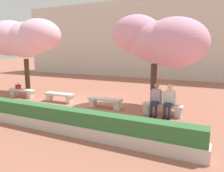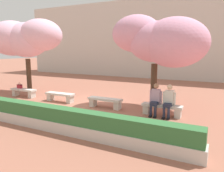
{
  "view_description": "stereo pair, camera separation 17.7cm",
  "coord_description": "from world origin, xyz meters",
  "px_view_note": "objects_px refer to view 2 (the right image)",
  "views": [
    {
      "loc": [
        5.85,
        -8.59,
        2.64
      ],
      "look_at": [
        1.57,
        0.2,
        1.0
      ],
      "focal_mm": 35.0,
      "sensor_mm": 36.0,
      "label": 1
    },
    {
      "loc": [
        6.01,
        -8.51,
        2.64
      ],
      "look_at": [
        1.57,
        0.2,
        1.0
      ],
      "focal_mm": 35.0,
      "sensor_mm": 36.0,
      "label": 2
    }
  ],
  "objects_px": {
    "stone_bench_center": "(105,101)",
    "handbag": "(20,86)",
    "cherry_tree_main": "(159,40)",
    "cherry_tree_secondary": "(25,38)",
    "stone_bench_west_end": "(24,91)",
    "person_seated_right": "(169,100)",
    "stone_bench_near_west": "(60,96)",
    "stone_bench_near_east": "(162,108)",
    "person_seated_left": "(155,98)"
  },
  "relations": [
    {
      "from": "person_seated_right",
      "to": "handbag",
      "type": "xyz_separation_m",
      "value": [
        -8.47,
        0.08,
        -0.12
      ]
    },
    {
      "from": "stone_bench_near_east",
      "to": "stone_bench_center",
      "type": "bearing_deg",
      "value": 180.0
    },
    {
      "from": "person_seated_right",
      "to": "cherry_tree_main",
      "type": "xyz_separation_m",
      "value": [
        -0.85,
        1.37,
        2.35
      ]
    },
    {
      "from": "stone_bench_center",
      "to": "handbag",
      "type": "height_order",
      "value": "handbag"
    },
    {
      "from": "stone_bench_west_end",
      "to": "cherry_tree_secondary",
      "type": "bearing_deg",
      "value": 128.05
    },
    {
      "from": "stone_bench_near_west",
      "to": "person_seated_left",
      "type": "relative_size",
      "value": 1.25
    },
    {
      "from": "stone_bench_near_west",
      "to": "handbag",
      "type": "height_order",
      "value": "handbag"
    },
    {
      "from": "handbag",
      "to": "stone_bench_near_east",
      "type": "bearing_deg",
      "value": -0.19
    },
    {
      "from": "stone_bench_west_end",
      "to": "stone_bench_near_west",
      "type": "bearing_deg",
      "value": 0.0
    },
    {
      "from": "stone_bench_center",
      "to": "person_seated_right",
      "type": "xyz_separation_m",
      "value": [
        2.89,
        -0.05,
        0.4
      ]
    },
    {
      "from": "stone_bench_west_end",
      "to": "handbag",
      "type": "distance_m",
      "value": 0.43
    },
    {
      "from": "stone_bench_near_east",
      "to": "handbag",
      "type": "distance_m",
      "value": 8.2
    },
    {
      "from": "handbag",
      "to": "stone_bench_center",
      "type": "bearing_deg",
      "value": -0.28
    },
    {
      "from": "handbag",
      "to": "cherry_tree_secondary",
      "type": "xyz_separation_m",
      "value": [
        -0.58,
        1.12,
        2.74
      ]
    },
    {
      "from": "stone_bench_center",
      "to": "cherry_tree_secondary",
      "type": "relative_size",
      "value": 0.35
    },
    {
      "from": "stone_bench_west_end",
      "to": "person_seated_left",
      "type": "relative_size",
      "value": 1.25
    },
    {
      "from": "stone_bench_near_west",
      "to": "stone_bench_near_east",
      "type": "relative_size",
      "value": 1.0
    },
    {
      "from": "cherry_tree_main",
      "to": "cherry_tree_secondary",
      "type": "relative_size",
      "value": 0.96
    },
    {
      "from": "person_seated_left",
      "to": "cherry_tree_main",
      "type": "distance_m",
      "value": 2.74
    },
    {
      "from": "stone_bench_near_east",
      "to": "person_seated_left",
      "type": "relative_size",
      "value": 1.25
    },
    {
      "from": "stone_bench_near_west",
      "to": "person_seated_right",
      "type": "height_order",
      "value": "person_seated_right"
    },
    {
      "from": "handbag",
      "to": "cherry_tree_main",
      "type": "distance_m",
      "value": 8.11
    },
    {
      "from": "stone_bench_center",
      "to": "handbag",
      "type": "distance_m",
      "value": 5.58
    },
    {
      "from": "cherry_tree_secondary",
      "to": "person_seated_right",
      "type": "bearing_deg",
      "value": -7.59
    },
    {
      "from": "stone_bench_west_end",
      "to": "cherry_tree_secondary",
      "type": "xyz_separation_m",
      "value": [
        -0.9,
        1.15,
        3.02
      ]
    },
    {
      "from": "person_seated_right",
      "to": "cherry_tree_main",
      "type": "relative_size",
      "value": 0.29
    },
    {
      "from": "cherry_tree_main",
      "to": "cherry_tree_secondary",
      "type": "height_order",
      "value": "cherry_tree_secondary"
    },
    {
      "from": "stone_bench_near_west",
      "to": "stone_bench_center",
      "type": "xyz_separation_m",
      "value": [
        2.62,
        0.0,
        0.0
      ]
    },
    {
      "from": "stone_bench_west_end",
      "to": "person_seated_right",
      "type": "relative_size",
      "value": 1.25
    },
    {
      "from": "stone_bench_near_west",
      "to": "person_seated_left",
      "type": "distance_m",
      "value": 5.0
    },
    {
      "from": "person_seated_right",
      "to": "handbag",
      "type": "height_order",
      "value": "person_seated_right"
    },
    {
      "from": "person_seated_right",
      "to": "cherry_tree_secondary",
      "type": "xyz_separation_m",
      "value": [
        -9.05,
        1.21,
        2.62
      ]
    },
    {
      "from": "person_seated_right",
      "to": "cherry_tree_main",
      "type": "bearing_deg",
      "value": 121.75
    },
    {
      "from": "stone_bench_center",
      "to": "person_seated_right",
      "type": "height_order",
      "value": "person_seated_right"
    },
    {
      "from": "stone_bench_center",
      "to": "cherry_tree_secondary",
      "type": "bearing_deg",
      "value": 169.4
    },
    {
      "from": "stone_bench_west_end",
      "to": "cherry_tree_main",
      "type": "bearing_deg",
      "value": 10.25
    },
    {
      "from": "person_seated_left",
      "to": "handbag",
      "type": "bearing_deg",
      "value": 179.42
    },
    {
      "from": "cherry_tree_secondary",
      "to": "cherry_tree_main",
      "type": "bearing_deg",
      "value": 1.17
    },
    {
      "from": "person_seated_left",
      "to": "cherry_tree_secondary",
      "type": "height_order",
      "value": "cherry_tree_secondary"
    },
    {
      "from": "stone_bench_near_west",
      "to": "cherry_tree_secondary",
      "type": "bearing_deg",
      "value": 161.91
    },
    {
      "from": "stone_bench_center",
      "to": "stone_bench_near_west",
      "type": "bearing_deg",
      "value": 180.0
    },
    {
      "from": "person_seated_right",
      "to": "handbag",
      "type": "bearing_deg",
      "value": 179.46
    },
    {
      "from": "stone_bench_near_east",
      "to": "person_seated_right",
      "type": "distance_m",
      "value": 0.49
    },
    {
      "from": "stone_bench_west_end",
      "to": "cherry_tree_secondary",
      "type": "relative_size",
      "value": 0.35
    },
    {
      "from": "stone_bench_near_west",
      "to": "person_seated_right",
      "type": "bearing_deg",
      "value": -0.56
    },
    {
      "from": "stone_bench_near_west",
      "to": "handbag",
      "type": "bearing_deg",
      "value": 179.48
    },
    {
      "from": "handbag",
      "to": "cherry_tree_secondary",
      "type": "height_order",
      "value": "cherry_tree_secondary"
    },
    {
      "from": "handbag",
      "to": "person_seated_left",
      "type": "bearing_deg",
      "value": -0.58
    },
    {
      "from": "stone_bench_west_end",
      "to": "cherry_tree_main",
      "type": "distance_m",
      "value": 7.91
    },
    {
      "from": "stone_bench_near_west",
      "to": "handbag",
      "type": "xyz_separation_m",
      "value": [
        -2.95,
        0.03,
        0.28
      ]
    }
  ]
}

